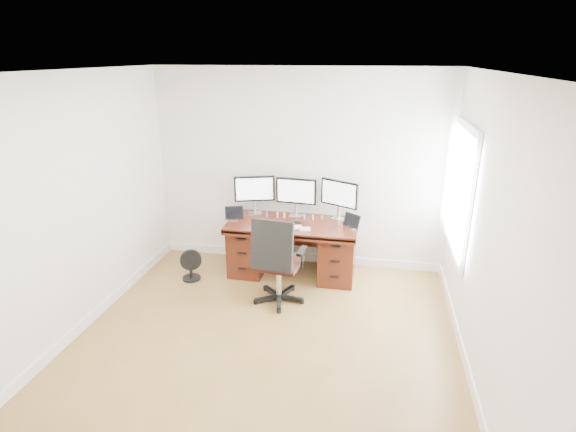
% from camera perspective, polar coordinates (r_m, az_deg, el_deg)
% --- Properties ---
extents(ground, '(4.50, 4.50, 0.00)m').
position_cam_1_polar(ground, '(4.71, -3.70, -17.21)').
color(ground, olive).
rests_on(ground, ground).
extents(back_wall, '(4.00, 0.10, 2.70)m').
position_cam_1_polar(back_wall, '(6.14, 1.36, 5.85)').
color(back_wall, white).
rests_on(back_wall, ground).
extents(right_wall, '(0.10, 4.50, 2.70)m').
position_cam_1_polar(right_wall, '(4.13, 24.18, -3.00)').
color(right_wall, white).
rests_on(right_wall, ground).
extents(desk, '(1.70, 0.80, 0.75)m').
position_cam_1_polar(desk, '(6.06, 0.61, -3.84)').
color(desk, '#44180D').
rests_on(desk, ground).
extents(office_chair, '(0.65, 0.65, 1.11)m').
position_cam_1_polar(office_chair, '(5.37, -1.36, -7.51)').
color(office_chair, black).
rests_on(office_chair, ground).
extents(floor_fan, '(0.28, 0.24, 0.41)m').
position_cam_1_polar(floor_fan, '(6.11, -12.27, -6.17)').
color(floor_fan, black).
rests_on(floor_fan, ground).
extents(monitor_left, '(0.53, 0.20, 0.53)m').
position_cam_1_polar(monitor_left, '(6.16, -4.28, 3.31)').
color(monitor_left, silver).
rests_on(monitor_left, desk).
extents(monitor_center, '(0.55, 0.15, 0.53)m').
position_cam_1_polar(monitor_center, '(6.04, 1.04, 3.01)').
color(monitor_center, silver).
rests_on(monitor_center, desk).
extents(monitor_right, '(0.51, 0.28, 0.53)m').
position_cam_1_polar(monitor_right, '(5.97, 6.53, 2.68)').
color(monitor_right, silver).
rests_on(monitor_right, desk).
extents(tablet_left, '(0.25, 0.15, 0.19)m').
position_cam_1_polar(tablet_left, '(6.01, -6.88, 0.26)').
color(tablet_left, silver).
rests_on(tablet_left, desk).
extents(tablet_right, '(0.23, 0.19, 0.19)m').
position_cam_1_polar(tablet_right, '(5.74, 8.09, -0.75)').
color(tablet_right, silver).
rests_on(tablet_right, desk).
extents(keyboard, '(0.30, 0.21, 0.01)m').
position_cam_1_polar(keyboard, '(5.71, 0.41, -1.48)').
color(keyboard, white).
rests_on(keyboard, desk).
extents(trackpad, '(0.16, 0.16, 0.01)m').
position_cam_1_polar(trackpad, '(5.67, 2.19, -1.66)').
color(trackpad, '#B6B9BE').
rests_on(trackpad, desk).
extents(drawing_tablet, '(0.27, 0.20, 0.01)m').
position_cam_1_polar(drawing_tablet, '(5.79, -2.35, -1.22)').
color(drawing_tablet, black).
rests_on(drawing_tablet, desk).
extents(phone, '(0.14, 0.09, 0.01)m').
position_cam_1_polar(phone, '(5.91, 1.00, -0.77)').
color(phone, black).
rests_on(phone, desk).
extents(figurine_purple, '(0.03, 0.03, 0.08)m').
position_cam_1_polar(figurine_purple, '(6.09, -2.70, 0.25)').
color(figurine_purple, '#8B5BCE').
rests_on(figurine_purple, desk).
extents(figurine_pink, '(0.03, 0.03, 0.08)m').
position_cam_1_polar(figurine_pink, '(6.06, -1.35, 0.16)').
color(figurine_pink, '#DA6295').
rests_on(figurine_pink, desk).
extents(figurine_orange, '(0.03, 0.03, 0.08)m').
position_cam_1_polar(figurine_orange, '(6.04, -0.49, 0.11)').
color(figurine_orange, '#F49643').
rests_on(figurine_orange, desk).
extents(figurine_blue, '(0.03, 0.03, 0.08)m').
position_cam_1_polar(figurine_blue, '(6.00, 2.09, -0.07)').
color(figurine_blue, '#6DA9EB').
rests_on(figurine_blue, desk).
extents(figurine_yellow, '(0.03, 0.03, 0.08)m').
position_cam_1_polar(figurine_yellow, '(5.98, 3.17, -0.14)').
color(figurine_yellow, '#DEB077').
rests_on(figurine_yellow, desk).
extents(figurine_brown, '(0.03, 0.03, 0.08)m').
position_cam_1_polar(figurine_brown, '(5.97, 4.32, -0.22)').
color(figurine_brown, brown).
rests_on(figurine_brown, desk).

